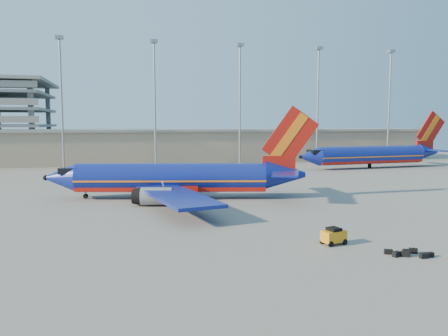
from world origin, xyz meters
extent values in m
plane|color=slate|center=(0.00, 0.00, 0.00)|extent=(220.00, 220.00, 0.00)
cube|color=gray|center=(10.00, 58.00, 4.00)|extent=(120.00, 15.00, 8.00)
cube|color=slate|center=(10.00, 58.00, 8.20)|extent=(122.00, 16.00, 0.60)
cylinder|color=gray|center=(-25.00, 46.00, 14.00)|extent=(0.44, 0.44, 28.00)
cube|color=gray|center=(-25.00, 46.00, 28.30)|extent=(1.60, 1.60, 0.70)
cylinder|color=gray|center=(-5.00, 46.00, 14.00)|extent=(0.44, 0.44, 28.00)
cube|color=gray|center=(-5.00, 46.00, 28.30)|extent=(1.60, 1.60, 0.70)
cylinder|color=gray|center=(15.00, 46.00, 14.00)|extent=(0.44, 0.44, 28.00)
cube|color=gray|center=(15.00, 46.00, 28.30)|extent=(1.60, 1.60, 0.70)
cylinder|color=gray|center=(35.00, 46.00, 14.00)|extent=(0.44, 0.44, 28.00)
cube|color=gray|center=(35.00, 46.00, 28.30)|extent=(1.60, 1.60, 0.70)
cylinder|color=gray|center=(55.00, 46.00, 14.00)|extent=(0.44, 0.44, 28.00)
cube|color=gray|center=(55.00, 46.00, 28.30)|extent=(1.60, 1.60, 0.70)
cylinder|color=navy|center=(-6.23, 3.03, 2.82)|extent=(25.28, 9.11, 3.86)
cube|color=#9E150C|center=(-6.23, 3.03, 1.83)|extent=(25.12, 8.39, 1.36)
cube|color=orange|center=(-6.23, 3.03, 2.56)|extent=(25.29, 9.15, 0.23)
cone|color=navy|center=(-20.59, 6.17, 2.82)|extent=(5.10, 4.70, 3.86)
cube|color=black|center=(-19.27, 5.88, 3.81)|extent=(3.02, 3.18, 0.83)
cone|color=navy|center=(8.65, -0.21, 3.18)|extent=(6.12, 4.93, 3.86)
cube|color=#9E150C|center=(7.84, -0.03, 4.59)|extent=(4.40, 1.49, 2.29)
cube|color=#9E150C|center=(9.26, -0.35, 8.24)|extent=(7.55, 1.96, 8.32)
cube|color=orange|center=(9.06, -0.30, 8.24)|extent=(5.07, 1.51, 6.53)
cube|color=navy|center=(9.00, 3.34, 3.75)|extent=(3.17, 6.69, 0.23)
cube|color=navy|center=(7.49, -3.59, 3.75)|extent=(5.60, 7.37, 0.23)
cube|color=navy|center=(-2.74, 11.67, 1.88)|extent=(13.77, 16.11, 0.37)
cube|color=navy|center=(-6.65, -6.27, 1.88)|extent=(8.38, 16.89, 0.37)
cube|color=#9E150C|center=(-5.72, 2.92, 1.41)|extent=(6.98, 5.31, 1.04)
cylinder|color=gray|center=(-6.29, 8.60, 1.20)|extent=(4.14, 2.94, 2.19)
cylinder|color=gray|center=(-8.60, -2.00, 1.20)|extent=(4.14, 2.94, 2.19)
cylinder|color=gray|center=(-17.43, 5.48, 0.57)|extent=(0.30, 0.30, 1.15)
cylinder|color=black|center=(-17.43, 5.48, 0.33)|extent=(0.71, 0.40, 0.67)
cylinder|color=black|center=(-4.12, 5.35, 0.44)|extent=(0.98, 0.75, 0.88)
cylinder|color=black|center=(-5.28, 0.05, 0.44)|extent=(0.98, 0.75, 0.88)
cylinder|color=navy|center=(41.65, 32.60, 2.94)|extent=(26.42, 6.29, 4.03)
cube|color=#9E150C|center=(41.65, 32.60, 1.91)|extent=(26.36, 5.53, 1.42)
cube|color=orange|center=(41.65, 32.60, 2.67)|extent=(26.43, 6.33, 0.24)
cone|color=navy|center=(26.33, 31.26, 2.94)|extent=(4.91, 4.42, 4.03)
cube|color=black|center=(27.75, 31.39, 3.98)|extent=(2.85, 3.05, 0.87)
cone|color=navy|center=(57.51, 33.98, 3.33)|extent=(6.00, 4.51, 4.03)
cube|color=#9E150C|center=(56.65, 33.90, 4.80)|extent=(4.62, 1.00, 2.40)
cube|color=#9E150C|center=(58.17, 34.04, 8.62)|extent=(8.01, 1.04, 8.70)
cube|color=orange|center=(57.95, 34.02, 8.62)|extent=(5.35, 0.92, 6.83)
cube|color=navy|center=(56.76, 37.64, 3.93)|extent=(5.17, 7.63, 0.24)
cube|color=navy|center=(57.40, 30.25, 3.93)|extent=(4.10, 7.33, 0.24)
cylinder|color=black|center=(41.65, 32.60, 0.49)|extent=(0.83, 0.83, 0.98)
cube|color=orange|center=(4.40, -22.42, 0.70)|extent=(2.17, 1.56, 0.93)
cube|color=black|center=(4.40, -22.42, 1.26)|extent=(1.15, 1.22, 0.33)
cylinder|color=black|center=(3.55, -22.10, 0.24)|extent=(0.51, 0.28, 0.49)
cylinder|color=black|center=(3.80, -23.10, 0.24)|extent=(0.51, 0.28, 0.49)
cylinder|color=black|center=(5.00, -21.74, 0.24)|extent=(0.51, 0.28, 0.49)
cylinder|color=black|center=(5.25, -22.73, 0.24)|extent=(0.51, 0.28, 0.49)
cube|color=black|center=(8.38, -26.47, 0.24)|extent=(0.58, 0.45, 0.49)
cube|color=black|center=(9.21, -27.42, 0.20)|extent=(0.64, 0.37, 0.40)
cube|color=black|center=(9.81, -27.24, 0.18)|extent=(0.65, 0.32, 0.36)
cube|color=black|center=(7.43, -26.59, 0.20)|extent=(0.70, 0.54, 0.40)
cube|color=black|center=(8.07, -26.76, 0.22)|extent=(0.66, 0.54, 0.44)
cube|color=black|center=(9.25, -26.12, 0.20)|extent=(0.67, 0.51, 0.41)
cube|color=black|center=(7.25, -25.86, 0.18)|extent=(0.71, 0.55, 0.36)
camera|label=1|loc=(-12.63, -54.86, 10.05)|focal=35.00mm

